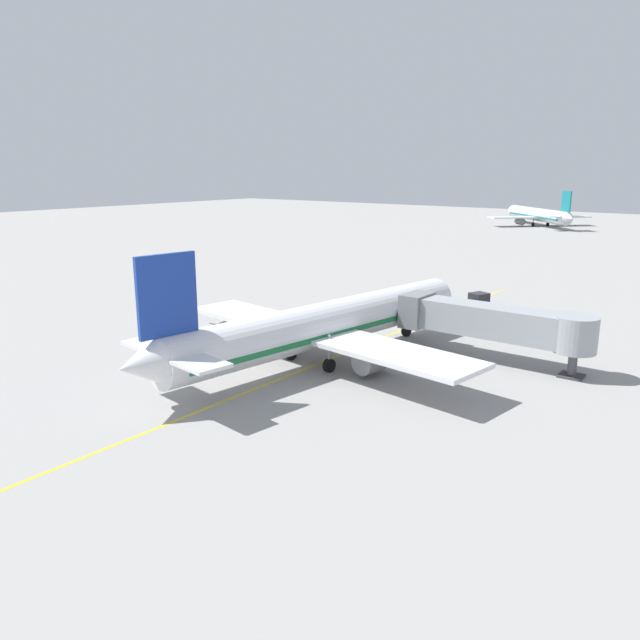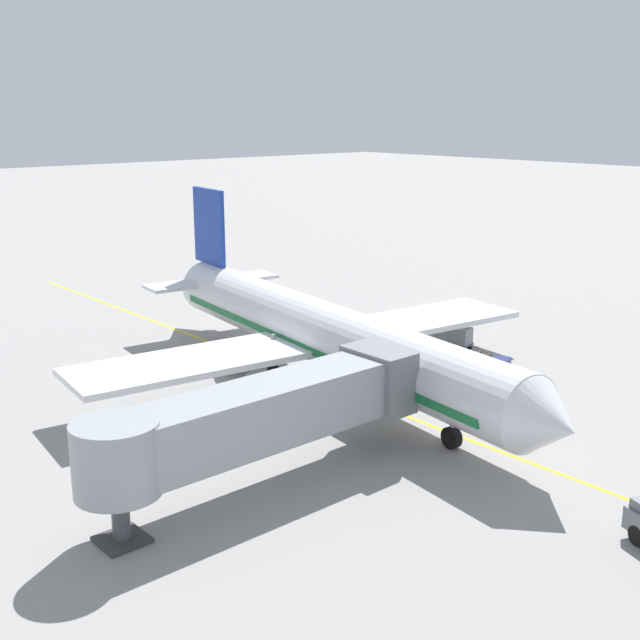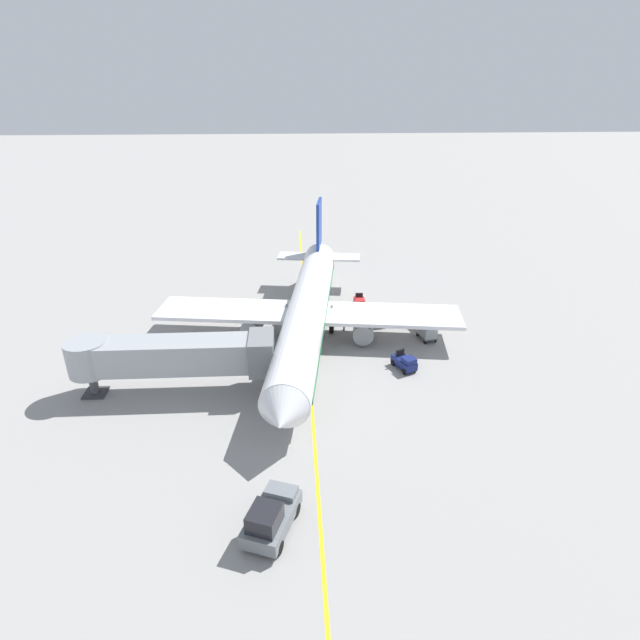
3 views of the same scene
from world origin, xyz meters
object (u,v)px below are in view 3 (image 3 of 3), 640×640
at_px(jet_bridge, 172,355).
at_px(ground_crew_wing_walker, 344,322).
at_px(baggage_tug_lead, 405,362).
at_px(baggage_tug_spare, 360,303).
at_px(parked_airliner, 307,311).
at_px(baggage_cart_front, 427,331).
at_px(baggage_cart_second_in_train, 423,320).
at_px(baggage_tug_trailing, 380,317).
at_px(pushback_tractor, 271,517).
at_px(ground_crew_loader, 363,328).

bearing_deg(jet_bridge, ground_crew_wing_walker, -145.02).
relative_size(baggage_tug_lead, baggage_tug_spare, 1.10).
distance_m(parked_airliner, baggage_tug_lead, 10.80).
xyz_separation_m(baggage_cart_front, baggage_cart_second_in_train, (-0.27, -2.61, 0.00)).
bearing_deg(baggage_tug_trailing, baggage_tug_lead, 94.39).
relative_size(pushback_tractor, baggage_cart_second_in_train, 1.64).
bearing_deg(ground_crew_wing_walker, ground_crew_loader, 137.76).
bearing_deg(jet_bridge, baggage_tug_trailing, -147.83).
height_order(baggage_tug_lead, baggage_tug_spare, same).
bearing_deg(baggage_cart_front, ground_crew_loader, -8.03).
relative_size(baggage_tug_lead, ground_crew_loader, 1.64).
height_order(pushback_tractor, baggage_tug_lead, pushback_tractor).
xyz_separation_m(pushback_tractor, baggage_tug_lead, (-11.40, -17.61, -0.39)).
height_order(parked_airliner, baggage_tug_lead, parked_airliner).
xyz_separation_m(baggage_tug_lead, baggage_cart_front, (-3.37, -5.55, 0.24)).
relative_size(baggage_tug_trailing, ground_crew_wing_walker, 1.57).
xyz_separation_m(baggage_tug_spare, baggage_cart_second_in_train, (-6.04, 5.12, 0.24)).
distance_m(baggage_cart_front, ground_crew_wing_walker, 8.41).
bearing_deg(baggage_cart_front, parked_airliner, -3.02).
distance_m(pushback_tractor, baggage_cart_second_in_train, 29.84).
height_order(jet_bridge, baggage_tug_spare, jet_bridge).
relative_size(baggage_tug_spare, ground_crew_wing_walker, 1.50).
xyz_separation_m(jet_bridge, ground_crew_wing_walker, (-15.10, -10.56, -2.51)).
xyz_separation_m(parked_airliner, jet_bridge, (11.27, 8.73, 0.27)).
xyz_separation_m(pushback_tractor, baggage_tug_spare, (-9.00, -30.90, -0.39)).
distance_m(baggage_tug_spare, baggage_cart_second_in_train, 7.93).
relative_size(baggage_tug_spare, ground_crew_loader, 1.50).
height_order(jet_bridge, baggage_tug_trailing, jet_bridge).
distance_m(pushback_tractor, baggage_tug_lead, 20.98).
height_order(baggage_tug_spare, baggage_cart_second_in_train, baggage_tug_spare).
xyz_separation_m(baggage_tug_trailing, baggage_cart_second_in_train, (-4.36, 1.27, 0.24)).
bearing_deg(ground_crew_wing_walker, pushback_tractor, 75.29).
bearing_deg(jet_bridge, parked_airliner, -142.25).
bearing_deg(baggage_cart_second_in_train, ground_crew_loader, 14.68).
relative_size(baggage_tug_lead, ground_crew_wing_walker, 1.64).
distance_m(baggage_cart_second_in_train, ground_crew_loader, 6.80).
relative_size(jet_bridge, baggage_cart_second_in_train, 5.57).
height_order(baggage_cart_front, baggage_cart_second_in_train, same).
bearing_deg(baggage_cart_second_in_train, ground_crew_wing_walker, 1.02).
height_order(baggage_tug_lead, baggage_tug_trailing, same).
bearing_deg(parked_airliner, ground_crew_loader, -177.29).
bearing_deg(baggage_tug_lead, baggage_cart_front, -121.23).
bearing_deg(baggage_tug_spare, jet_bridge, 42.35).
bearing_deg(parked_airliner, baggage_tug_trailing, -157.29).
distance_m(parked_airliner, ground_crew_wing_walker, 4.80).
bearing_deg(baggage_tug_trailing, ground_crew_wing_walker, 19.75).
xyz_separation_m(baggage_tug_trailing, baggage_tug_spare, (1.68, -3.85, 0.00)).
distance_m(parked_airliner, pushback_tractor, 24.06).
distance_m(parked_airliner, baggage_tug_trailing, 8.79).
height_order(pushback_tractor, ground_crew_loader, pushback_tractor).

